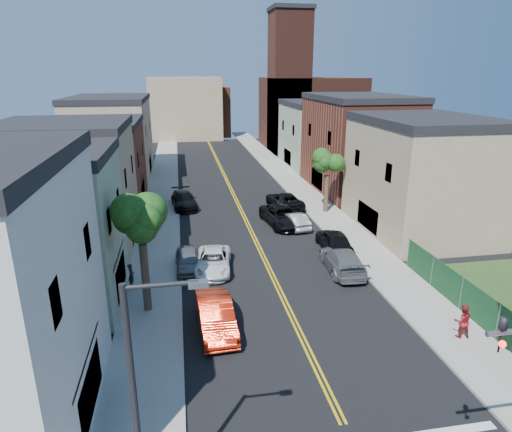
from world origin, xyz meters
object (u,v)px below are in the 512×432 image
white_pickup (213,261)px  black_suv_lane (282,216)px  red_sedan (216,315)px  grey_car_left (188,261)px  black_car_right (334,240)px  pedestrian_right (462,321)px  dark_car_right_far (284,200)px  black_car_left (184,200)px  pedestrian_left (131,276)px  grey_car_right (342,260)px  silver_car_right (295,220)px

white_pickup → black_suv_lane: 10.85m
red_sedan → grey_car_left: (-1.23, 7.65, -0.12)m
black_car_right → grey_car_left: bearing=11.8°
red_sedan → pedestrian_right: pedestrian_right is taller
red_sedan → dark_car_right_far: red_sedan is taller
red_sedan → pedestrian_right: size_ratio=2.84×
black_suv_lane → black_car_left: bearing=133.4°
white_pickup → black_car_left: bearing=103.8°
grey_car_left → black_suv_lane: (8.50, 8.08, 0.12)m
white_pickup → pedestrian_left: 5.55m
pedestrian_left → white_pickup: bearing=-76.7°
white_pickup → dark_car_right_far: dark_car_right_far is taller
dark_car_right_far → white_pickup: bearing=52.7°
black_suv_lane → white_pickup: bearing=-136.5°
black_car_left → pedestrian_left: size_ratio=3.44×
black_car_right → black_suv_lane: 6.89m
grey_car_left → grey_car_right: size_ratio=0.77×
white_pickup → black_suv_lane: size_ratio=0.83×
white_pickup → black_car_right: bearing=19.8°
black_car_right → pedestrian_right: (2.39, -12.33, 0.21)m
red_sedan → grey_car_left: red_sedan is taller
black_car_left → pedestrian_left: (-3.53, -17.18, 0.15)m
grey_car_right → black_suv_lane: black_suv_lane is taller
red_sedan → pedestrian_left: bearing=128.3°
black_car_right → black_suv_lane: (-2.50, 6.42, 0.00)m
black_car_left → silver_car_right: (9.38, -7.78, -0.10)m
red_sedan → dark_car_right_far: (8.64, 20.74, -0.04)m
red_sedan → black_car_left: 22.64m
red_sedan → pedestrian_right: bearing=-16.9°
red_sedan → black_car_left: red_sedan is taller
black_car_left → pedestrian_left: pedestrian_left is taller
white_pickup → black_car_right: size_ratio=1.03×
white_pickup → pedestrian_left: bearing=-153.1°
black_car_right → red_sedan: bearing=46.8°
dark_car_right_far → black_suv_lane: black_suv_lane is taller
black_car_right → silver_car_right: (-1.62, 5.51, -0.14)m
grey_car_left → black_car_right: bearing=7.3°
red_sedan → grey_car_right: 10.79m
dark_car_right_far → pedestrian_right: size_ratio=3.19×
grey_car_right → black_car_right: bearing=-96.9°
red_sedan → black_car_right: size_ratio=1.04×
white_pickup → pedestrian_right: size_ratio=2.81×
grey_car_right → white_pickup: bearing=-6.3°
white_pickup → silver_car_right: white_pickup is taller
grey_car_left → white_pickup: bearing=-13.6°
grey_car_left → black_car_left: black_car_left is taller
grey_car_left → pedestrian_right: (13.39, -10.67, 0.32)m
grey_car_left → black_car_left: 14.96m
black_car_right → pedestrian_left: size_ratio=3.08×
white_pickup → grey_car_left: (-1.70, 0.37, 0.02)m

